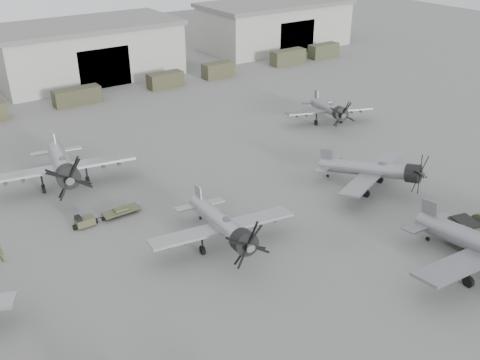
# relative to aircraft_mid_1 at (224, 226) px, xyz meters

# --- Properties ---
(ground) EXTENTS (220.00, 220.00, 0.00)m
(ground) POSITION_rel_aircraft_mid_1_xyz_m (9.15, -8.06, -2.21)
(ground) COLOR #626260
(ground) RESTS_ON ground
(hangar_center) EXTENTS (29.00, 14.80, 8.70)m
(hangar_center) POSITION_rel_aircraft_mid_1_xyz_m (9.15, 53.90, 2.16)
(hangar_center) COLOR #B0AFA4
(hangar_center) RESTS_ON ground
(hangar_right) EXTENTS (29.00, 14.80, 8.70)m
(hangar_right) POSITION_rel_aircraft_mid_1_xyz_m (47.15, 53.90, 2.16)
(hangar_right) COLOR #B0AFA4
(hangar_right) RESTS_ON ground
(support_truck_3) EXTENTS (6.55, 2.20, 2.28)m
(support_truck_3) POSITION_rel_aircraft_mid_1_xyz_m (2.76, 41.94, -1.07)
(support_truck_3) COLOR #3A3B26
(support_truck_3) RESTS_ON ground
(support_truck_4) EXTENTS (5.45, 2.20, 2.30)m
(support_truck_4) POSITION_rel_aircraft_mid_1_xyz_m (16.62, 41.94, -1.06)
(support_truck_4) COLOR #3E3D28
(support_truck_4) RESTS_ON ground
(support_truck_5) EXTENTS (5.14, 2.20, 2.42)m
(support_truck_5) POSITION_rel_aircraft_mid_1_xyz_m (26.23, 41.94, -1.00)
(support_truck_5) COLOR #40412A
(support_truck_5) RESTS_ON ground
(support_truck_6) EXTENTS (6.54, 2.20, 2.51)m
(support_truck_6) POSITION_rel_aircraft_mid_1_xyz_m (40.87, 41.94, -0.95)
(support_truck_6) COLOR #41432C
(support_truck_6) RESTS_ON ground
(support_truck_7) EXTENTS (5.88, 2.20, 2.49)m
(support_truck_7) POSITION_rel_aircraft_mid_1_xyz_m (49.30, 41.94, -0.96)
(support_truck_7) COLOR #3E442C
(support_truck_7) RESTS_ON ground
(aircraft_mid_1) EXTENTS (12.23, 11.01, 4.85)m
(aircraft_mid_1) POSITION_rel_aircraft_mid_1_xyz_m (0.00, 0.00, 0.00)
(aircraft_mid_1) COLOR #96999E
(aircraft_mid_1) RESTS_ON ground
(aircraft_mid_2) EXTENTS (11.60, 10.48, 4.69)m
(aircraft_mid_2) POSITION_rel_aircraft_mid_1_xyz_m (17.66, 0.20, -0.07)
(aircraft_mid_2) COLOR gray
(aircraft_mid_2) RESTS_ON ground
(aircraft_far_0) EXTENTS (14.08, 12.67, 5.59)m
(aircraft_far_0) POSITION_rel_aircraft_mid_1_xyz_m (-7.05, 17.53, 0.33)
(aircraft_far_0) COLOR #9B9DA3
(aircraft_far_0) RESTS_ON ground
(aircraft_far_1) EXTENTS (11.03, 9.97, 4.47)m
(aircraft_far_1) POSITION_rel_aircraft_mid_1_xyz_m (26.36, 15.90, -0.17)
(aircraft_far_1) COLOR gray
(aircraft_far_1) RESTS_ON ground
(tug_trailer) EXTENTS (5.84, 1.30, 1.17)m
(tug_trailer) POSITION_rel_aircraft_mid_1_xyz_m (-6.73, 9.78, -1.77)
(tug_trailer) COLOR #44482F
(tug_trailer) RESTS_ON ground
(ground_crew) EXTENTS (0.55, 0.67, 1.60)m
(ground_crew) POSITION_rel_aircraft_mid_1_xyz_m (-15.18, 8.44, -1.41)
(ground_crew) COLOR #464930
(ground_crew) RESTS_ON ground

